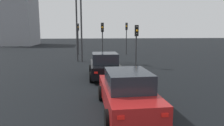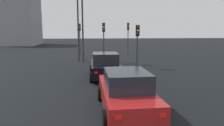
{
  "view_description": "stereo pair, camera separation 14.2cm",
  "coord_description": "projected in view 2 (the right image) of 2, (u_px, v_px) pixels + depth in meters",
  "views": [
    {
      "loc": [
        -3.5,
        1.23,
        3.04
      ],
      "look_at": [
        7.26,
        0.02,
        1.34
      ],
      "focal_mm": 32.94,
      "sensor_mm": 36.0,
      "label": 1
    },
    {
      "loc": [
        -3.51,
        1.09,
        3.04
      ],
      "look_at": [
        7.26,
        0.02,
        1.34
      ],
      "focal_mm": 32.94,
      "sensor_mm": 36.0,
      "label": 2
    }
  ],
  "objects": [
    {
      "name": "building_facade_left",
      "position": [
        21.0,
        18.0,
        43.84
      ],
      "size": [
        9.0,
        6.56,
        11.69
      ],
      "primitive_type": "cube",
      "color": "gray",
      "rests_on": "ground_plane"
    },
    {
      "name": "traffic_light_near_left",
      "position": [
        128.0,
        32.0,
        26.2
      ],
      "size": [
        0.32,
        0.3,
        4.06
      ],
      "rotation": [
        0.0,
        0.0,
        3.03
      ],
      "color": "#2D2D30",
      "rests_on": "ground_plane"
    },
    {
      "name": "car_red_second",
      "position": [
        126.0,
        92.0,
        7.73
      ],
      "size": [
        4.52,
        2.02,
        1.6
      ],
      "rotation": [
        0.0,
        0.0,
        0.02
      ],
      "color": "maroon",
      "rests_on": "ground_plane"
    },
    {
      "name": "street_lamp_kerbside",
      "position": [
        78.0,
        12.0,
        20.09
      ],
      "size": [
        0.56,
        0.36,
        8.31
      ],
      "color": "#2D2D30",
      "rests_on": "ground_plane"
    },
    {
      "name": "traffic_light_far_right",
      "position": [
        80.0,
        32.0,
        26.27
      ],
      "size": [
        0.32,
        0.29,
        3.95
      ],
      "rotation": [
        0.0,
        0.0,
        3.1
      ],
      "color": "#2D2D30",
      "rests_on": "ground_plane"
    },
    {
      "name": "car_black_lead",
      "position": [
        105.0,
        66.0,
        13.43
      ],
      "size": [
        4.07,
        2.03,
        1.63
      ],
      "rotation": [
        0.0,
        0.0,
        0.0
      ],
      "color": "black",
      "rests_on": "ground_plane"
    },
    {
      "name": "traffic_light_far_left",
      "position": [
        138.0,
        37.0,
        16.79
      ],
      "size": [
        0.32,
        0.3,
        3.51
      ],
      "rotation": [
        0.0,
        0.0,
        3.23
      ],
      "color": "#2D2D30",
      "rests_on": "ground_plane"
    },
    {
      "name": "traffic_light_near_right",
      "position": [
        104.0,
        34.0,
        20.32
      ],
      "size": [
        0.32,
        0.29,
        3.83
      ],
      "rotation": [
        0.0,
        0.0,
        3.11
      ],
      "color": "#2D2D30",
      "rests_on": "ground_plane"
    },
    {
      "name": "street_lamp_far",
      "position": [
        82.0,
        14.0,
        19.56
      ],
      "size": [
        0.56,
        0.36,
        8.01
      ],
      "color": "#2D2D30",
      "rests_on": "ground_plane"
    }
  ]
}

